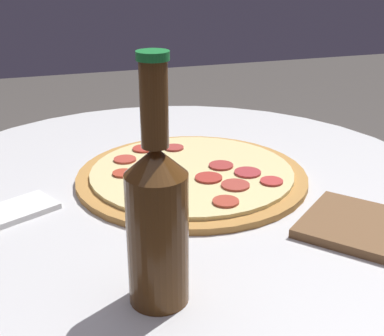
# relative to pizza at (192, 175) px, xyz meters

# --- Properties ---
(table) EXTENTS (0.88, 0.88, 0.68)m
(table) POSITION_rel_pizza_xyz_m (0.03, -0.00, -0.15)
(table) COLOR silver
(table) RESTS_ON ground_plane
(pizza) EXTENTS (0.37, 0.37, 0.02)m
(pizza) POSITION_rel_pizza_xyz_m (0.00, 0.00, 0.00)
(pizza) COLOR #B77F3D
(pizza) RESTS_ON table
(beer_bottle) EXTENTS (0.06, 0.06, 0.26)m
(beer_bottle) POSITION_rel_pizza_xyz_m (0.13, 0.29, 0.09)
(beer_bottle) COLOR #563314
(beer_bottle) RESTS_ON table
(pizza_paddle) EXTENTS (0.22, 0.24, 0.02)m
(pizza_paddle) POSITION_rel_pizza_xyz_m (-0.17, 0.24, -0.00)
(pizza_paddle) COLOR brown
(pizza_paddle) RESTS_ON table
(napkin) EXTENTS (0.12, 0.10, 0.01)m
(napkin) POSITION_rel_pizza_xyz_m (0.27, 0.04, -0.00)
(napkin) COLOR white
(napkin) RESTS_ON table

